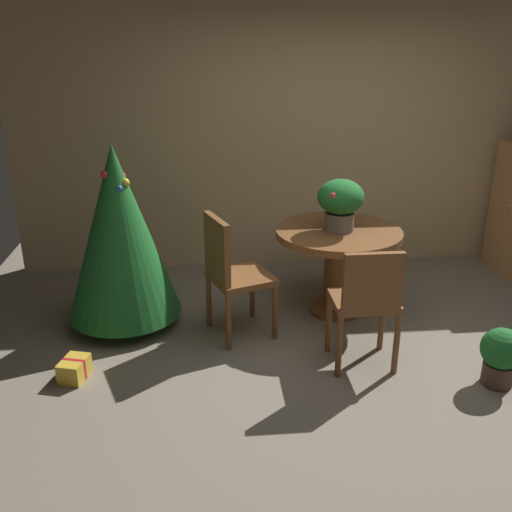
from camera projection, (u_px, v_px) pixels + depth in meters
The scene contains 9 objects.
ground_plane at pixel (369, 372), 4.08m from camera, with size 6.60×6.60×0.00m, color #756B5B.
back_wall_panel at pixel (317, 138), 5.65m from camera, with size 6.00×0.10×2.60m, color tan.
round_dining_table at pixel (338, 251), 4.79m from camera, with size 1.05×1.05×0.75m.
flower_vase at pixel (341, 201), 4.61m from camera, with size 0.38×0.38×0.43m.
wooden_chair_left at pixel (231, 270), 4.40m from camera, with size 0.57×0.59×1.00m.
wooden_chair_near at pixel (367, 300), 3.96m from camera, with size 0.45×0.39×0.93m.
holiday_tree at pixel (119, 232), 4.49m from camera, with size 0.92×0.92×1.51m.
gift_box_gold at pixel (74, 369), 3.99m from camera, with size 0.22×0.26×0.15m.
potted_plant at pixel (501, 355), 3.86m from camera, with size 0.29×0.29×0.42m.
Camera 1 is at (-1.13, -3.41, 2.27)m, focal length 39.83 mm.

